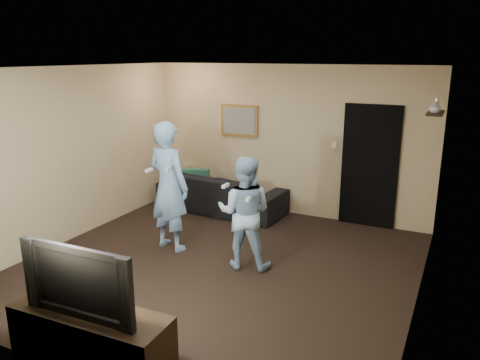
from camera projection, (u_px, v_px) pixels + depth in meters
The scene contains 19 objects.
ground at pixel (218, 266), 6.30m from camera, with size 5.00×5.00×0.00m, color black.
ceiling at pixel (216, 68), 5.62m from camera, with size 5.00×5.00×0.04m, color silver.
wall_back at pixel (287, 141), 8.12m from camera, with size 5.00×0.04×2.60m, color tan.
wall_front at pixel (68, 241), 3.79m from camera, with size 5.00×0.04×2.60m, color tan.
wall_left at pixel (71, 154), 7.02m from camera, with size 0.04×5.00×2.60m, color tan.
wall_right at pixel (426, 199), 4.89m from camera, with size 0.04×5.00×2.60m, color tan.
sofa at pixel (221, 193), 8.43m from camera, with size 2.30×0.90×0.67m, color black.
throw_pillow at pixel (196, 182), 8.62m from camera, with size 0.49×0.16×0.49m, color #1A4E42.
painting_frame at pixel (240, 121), 8.40m from camera, with size 0.72×0.05×0.57m, color olive.
painting_canvas at pixel (239, 121), 8.38m from camera, with size 0.62×0.01×0.47m, color slate.
doorway at pixel (370, 167), 7.56m from camera, with size 0.90×0.06×2.00m, color black.
light_switch at pixel (334, 145), 7.74m from camera, with size 0.08×0.02×0.12m, color silver.
wall_shelf at pixel (436, 113), 6.32m from camera, with size 0.20×0.60×0.03m, color black.
shelf_vase at pixel (435, 107), 6.14m from camera, with size 0.15×0.15×0.16m, color silver.
shelf_figurine at pixel (437, 105), 6.34m from camera, with size 0.06×0.06×0.18m, color silver.
tv_console at pixel (92, 338), 4.28m from camera, with size 1.54×0.49×0.55m, color black.
television at pixel (86, 277), 4.12m from camera, with size 1.17×0.15×0.67m, color black.
wii_player_left at pixel (169, 186), 6.66m from camera, with size 0.76×0.58×1.87m.
wii_player_right at pixel (245, 213), 6.12m from camera, with size 0.84×0.72×1.51m.
Camera 1 is at (2.81, -5.05, 2.77)m, focal length 35.00 mm.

